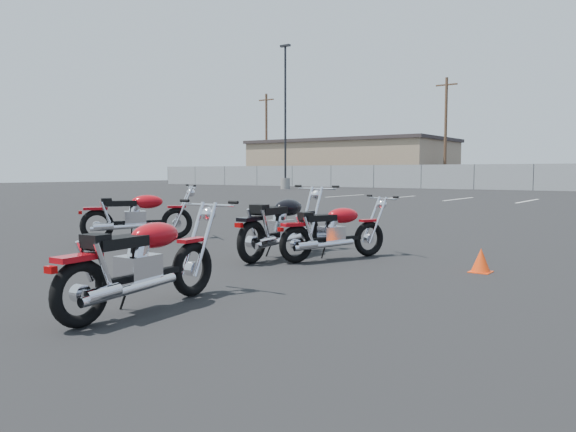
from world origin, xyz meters
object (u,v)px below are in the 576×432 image
Objects in this scene: motorcycle_front_red at (137,215)px; motorcycle_second_black at (282,225)px; motorcycle_third_red at (334,231)px; motorcycle_rear_red at (142,262)px.

motorcycle_front_red is 3.34m from motorcycle_second_black.
motorcycle_front_red is 1.08× the size of motorcycle_third_red.
motorcycle_rear_red is (4.21, -3.39, -0.02)m from motorcycle_front_red.
motorcycle_third_red is at bearing 17.45° from motorcycle_second_black.
motorcycle_third_red is 3.55m from motorcycle_rear_red.
motorcycle_third_red is at bearing 91.98° from motorcycle_rear_red.
motorcycle_second_black is 0.79m from motorcycle_third_red.
motorcycle_second_black reaches higher than motorcycle_third_red.
motorcycle_rear_red is (0.12, -3.54, 0.03)m from motorcycle_third_red.
motorcycle_third_red is (4.08, 0.15, -0.05)m from motorcycle_front_red.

